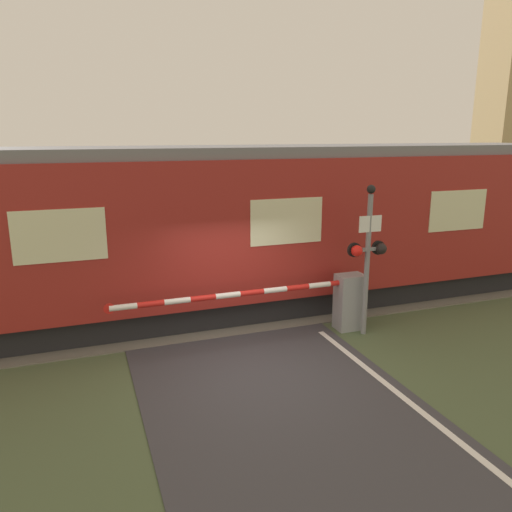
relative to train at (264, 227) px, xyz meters
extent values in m
plane|color=#475638|center=(-1.38, -3.05, -2.02)|extent=(80.00, 80.00, 0.00)
cube|color=#666056|center=(-1.38, 0.00, -2.00)|extent=(36.00, 3.20, 0.03)
cube|color=#595451|center=(-1.38, -0.72, -1.94)|extent=(36.00, 0.08, 0.10)
cube|color=#595451|center=(-1.38, 0.72, -1.94)|extent=(36.00, 0.08, 0.10)
cube|color=black|center=(0.00, 0.00, -1.72)|extent=(15.31, 2.32, 0.60)
cube|color=maroon|center=(0.00, 0.00, 0.13)|extent=(16.65, 2.73, 3.11)
cube|color=slate|center=(0.00, 0.00, 1.81)|extent=(16.31, 2.52, 0.24)
cube|color=beige|center=(4.58, -1.38, 0.37)|extent=(1.66, 0.02, 0.99)
cube|color=beige|center=(0.00, -1.38, 0.37)|extent=(1.66, 0.02, 0.99)
cube|color=beige|center=(-4.58, -1.38, 0.37)|extent=(1.66, 0.02, 0.99)
cube|color=gray|center=(1.25, -2.03, -1.40)|extent=(0.60, 0.44, 1.24)
cylinder|color=gray|center=(1.25, -2.03, -0.93)|extent=(0.16, 0.16, 0.18)
cylinder|color=red|center=(1.00, -2.03, -0.93)|extent=(0.51, 0.11, 0.11)
cylinder|color=white|center=(0.49, -2.03, -0.93)|extent=(0.51, 0.11, 0.11)
cylinder|color=red|center=(-0.02, -2.03, -0.93)|extent=(0.51, 0.11, 0.11)
cylinder|color=white|center=(-0.53, -2.03, -0.93)|extent=(0.51, 0.11, 0.11)
cylinder|color=red|center=(-1.03, -2.03, -0.93)|extent=(0.51, 0.11, 0.11)
cylinder|color=white|center=(-1.54, -2.03, -0.93)|extent=(0.51, 0.11, 0.11)
cylinder|color=red|center=(-2.05, -2.03, -0.93)|extent=(0.51, 0.11, 0.11)
cylinder|color=white|center=(-2.56, -2.03, -0.93)|extent=(0.51, 0.11, 0.11)
cylinder|color=red|center=(-3.07, -2.03, -0.93)|extent=(0.51, 0.11, 0.11)
cylinder|color=white|center=(-3.57, -2.03, -0.93)|extent=(0.51, 0.11, 0.11)
cylinder|color=red|center=(-3.83, -2.03, -0.93)|extent=(0.20, 0.02, 0.20)
cylinder|color=gray|center=(1.41, -2.39, -0.50)|extent=(0.11, 0.11, 3.03)
cube|color=gray|center=(1.41, -2.39, -0.14)|extent=(0.70, 0.07, 0.07)
sphere|color=red|center=(1.12, -2.44, -0.14)|extent=(0.24, 0.24, 0.24)
sphere|color=black|center=(1.70, -2.44, -0.14)|extent=(0.24, 0.24, 0.24)
cylinder|color=black|center=(1.12, -2.33, -0.14)|extent=(0.30, 0.06, 0.30)
cylinder|color=black|center=(1.70, -2.33, -0.14)|extent=(0.30, 0.06, 0.30)
cube|color=white|center=(1.41, -2.43, 0.40)|extent=(0.52, 0.02, 0.34)
sphere|color=black|center=(1.41, -2.39, 1.11)|extent=(0.18, 0.18, 0.18)
cube|color=tan|center=(21.21, 13.81, 4.84)|extent=(2.59, 2.59, 13.73)
camera|label=1|loc=(-4.24, -11.12, 2.22)|focal=35.00mm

